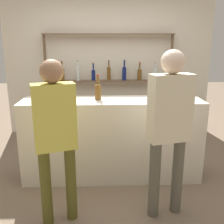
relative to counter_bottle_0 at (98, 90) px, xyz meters
name	(u,v)px	position (x,y,z in m)	size (l,w,h in m)	color
ground_plane	(112,176)	(0.17, -0.02, -1.17)	(16.00, 16.00, 0.00)	#7A6651
bar_counter	(112,139)	(0.17, -0.02, -0.64)	(2.26, 0.52, 1.05)	beige
back_wall	(109,60)	(0.17, 1.85, 0.23)	(3.86, 0.12, 2.80)	beige
back_shelf	(109,69)	(0.17, 1.67, 0.08)	(2.36, 0.18, 1.89)	brown
counter_bottle_0	(98,90)	(0.00, 0.00, 0.00)	(0.08, 0.08, 0.31)	brown
counter_bottle_1	(178,90)	(0.97, -0.09, 0.01)	(0.08, 0.08, 0.33)	black
counter_bottle_2	(176,88)	(0.98, 0.02, 0.02)	(0.08, 0.08, 0.35)	#0F1956
cork_jar	(58,95)	(-0.48, -0.05, -0.05)	(0.13, 0.13, 0.14)	silver
customer_right	(169,122)	(0.70, -0.82, -0.16)	(0.44, 0.27, 1.69)	#575347
customer_left	(55,130)	(-0.38, -0.90, -0.20)	(0.41, 0.27, 1.62)	brown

